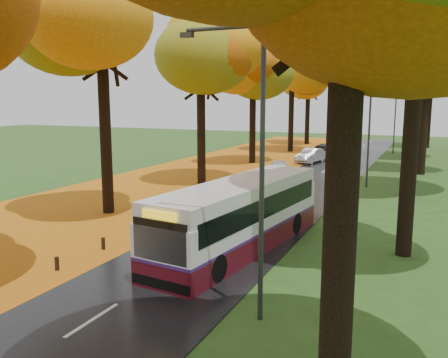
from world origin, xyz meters
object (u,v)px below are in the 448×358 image
Objects in this scene: streetlamp_near at (253,151)px; streetlamp_far at (393,111)px; car_silver at (311,156)px; car_dark at (321,151)px; bus at (240,214)px; streetlamp_mid at (366,119)px; car_white at (279,170)px.

streetlamp_near is 1.00× the size of streetlamp_far.
car_silver is 0.94× the size of car_dark.
car_dark is (-3.71, 31.57, -0.81)m from bus.
streetlamp_mid is 1.95× the size of car_silver.
streetlamp_far is at bearing 93.20° from bus.
car_white is at bearing -79.07° from car_silver.
streetlamp_far reaches higher than car_silver.
car_white is at bearing -85.91° from car_dark.
streetlamp_mid reaches higher than car_dark.
streetlamp_mid is at bearing 88.11° from bus.
car_silver is (-3.71, 27.01, -0.77)m from bus.
bus is at bearing 115.01° from streetlamp_near.
car_white is 14.46m from car_dark.
bus is 2.61× the size of car_silver.
car_white is at bearing 109.28° from bus.
bus is (-2.59, 5.55, -3.23)m from streetlamp_near.
streetlamp_far is at bearing 55.38° from car_white.
car_dark is at bearing 99.63° from streetlamp_near.
bus is at bearing -71.26° from car_silver.
streetlamp_near reaches higher than car_silver.
bus reaches higher than car_dark.
streetlamp_mid is 1.00× the size of streetlamp_far.
streetlamp_near is 0.75× the size of bus.
streetlamp_mid is at bearing -24.14° from car_white.
car_dark is (-6.30, -6.88, -4.04)m from streetlamp_far.
car_silver is (-6.30, 10.56, -4.00)m from streetlamp_mid.
bus is 2.45× the size of car_dark.
streetlamp_far reaches higher than bus.
bus is 2.64× the size of car_white.
bus reaches higher than car_white.
car_silver is at bearing 120.80° from streetlamp_mid.
car_white is at bearing 105.53° from streetlamp_near.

